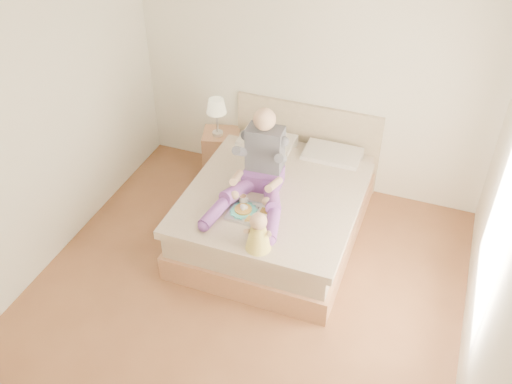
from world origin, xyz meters
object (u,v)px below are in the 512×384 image
(bed, at_px, (279,205))
(adult, at_px, (259,171))
(nightstand, at_px, (222,151))
(baby, at_px, (259,234))
(tray, at_px, (252,212))

(bed, distance_m, adult, 0.61)
(nightstand, bearing_deg, bed, -55.66)
(bed, bearing_deg, baby, -82.27)
(adult, distance_m, tray, 0.42)
(adult, bearing_deg, baby, -73.15)
(nightstand, bearing_deg, adult, -66.87)
(nightstand, relative_size, tray, 1.23)
(nightstand, distance_m, tray, 1.68)
(baby, bearing_deg, tray, 109.79)
(nightstand, bearing_deg, baby, -74.45)
(bed, height_order, nightstand, bed)
(baby, bearing_deg, adult, 101.22)
(nightstand, height_order, baby, baby)
(adult, distance_m, baby, 0.80)
(bed, bearing_deg, nightstand, 141.48)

